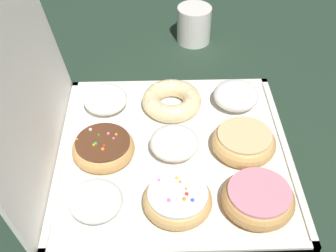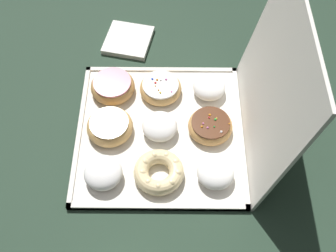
% 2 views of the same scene
% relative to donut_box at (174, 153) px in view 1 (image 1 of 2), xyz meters
% --- Properties ---
extents(ground_plane, '(3.00, 3.00, 0.00)m').
position_rel_donut_box_xyz_m(ground_plane, '(0.00, 0.00, -0.01)').
color(ground_plane, '#233828').
extents(donut_box, '(0.43, 0.43, 0.01)m').
position_rel_donut_box_xyz_m(donut_box, '(0.00, 0.00, 0.00)').
color(donut_box, silver).
rests_on(donut_box, ground).
extents(box_lid_open, '(0.43, 0.07, 0.39)m').
position_rel_donut_box_xyz_m(box_lid_open, '(0.00, 0.25, 0.19)').
color(box_lid_open, silver).
rests_on(box_lid_open, ground).
extents(pink_frosted_donut_0, '(0.12, 0.12, 0.04)m').
position_rel_donut_box_xyz_m(pink_frosted_donut_0, '(-0.13, -0.13, 0.03)').
color(pink_frosted_donut_0, tan).
rests_on(pink_frosted_donut_0, donut_box).
extents(glazed_ring_donut_1, '(0.12, 0.12, 0.04)m').
position_rel_donut_box_xyz_m(glazed_ring_donut_1, '(-0.00, -0.13, 0.03)').
color(glazed_ring_donut_1, tan).
rests_on(glazed_ring_donut_1, donut_box).
extents(powdered_filled_donut_2, '(0.09, 0.09, 0.05)m').
position_rel_donut_box_xyz_m(powdered_filled_donut_2, '(0.13, -0.13, 0.03)').
color(powdered_filled_donut_2, white).
rests_on(powdered_filled_donut_2, donut_box).
extents(sprinkle_donut_3, '(0.11, 0.11, 0.04)m').
position_rel_donut_box_xyz_m(sprinkle_donut_3, '(-0.13, -0.00, 0.02)').
color(sprinkle_donut_3, tan).
rests_on(sprinkle_donut_3, donut_box).
extents(powdered_filled_donut_4, '(0.09, 0.09, 0.05)m').
position_rel_donut_box_xyz_m(powdered_filled_donut_4, '(0.00, 0.00, 0.03)').
color(powdered_filled_donut_4, white).
rests_on(powdered_filled_donut_4, donut_box).
extents(cruller_donut_5, '(0.12, 0.12, 0.04)m').
position_rel_donut_box_xyz_m(cruller_donut_5, '(0.13, 0.00, 0.02)').
color(cruller_donut_5, beige).
rests_on(cruller_donut_5, donut_box).
extents(powdered_filled_donut_6, '(0.09, 0.09, 0.04)m').
position_rel_donut_box_xyz_m(powdered_filled_donut_6, '(-0.13, 0.13, 0.03)').
color(powdered_filled_donut_6, white).
rests_on(powdered_filled_donut_6, donut_box).
extents(sprinkle_donut_7, '(0.11, 0.11, 0.04)m').
position_rel_donut_box_xyz_m(sprinkle_donut_7, '(-0.01, 0.13, 0.02)').
color(sprinkle_donut_7, tan).
rests_on(sprinkle_donut_7, donut_box).
extents(powdered_filled_donut_8, '(0.09, 0.09, 0.04)m').
position_rel_donut_box_xyz_m(powdered_filled_donut_8, '(0.13, 0.13, 0.03)').
color(powdered_filled_donut_8, white).
rests_on(powdered_filled_donut_8, donut_box).
extents(coffee_mug, '(0.10, 0.08, 0.09)m').
position_rel_donut_box_xyz_m(coffee_mug, '(0.40, -0.06, 0.04)').
color(coffee_mug, white).
rests_on(coffee_mug, ground).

